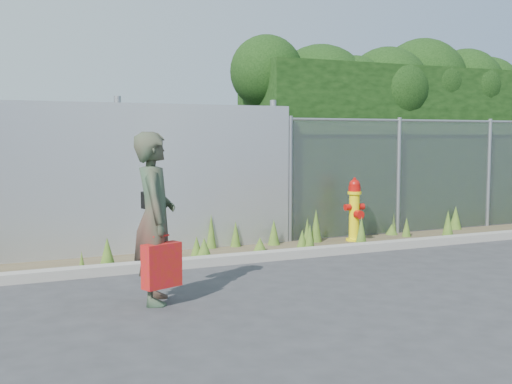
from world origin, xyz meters
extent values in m
plane|color=#313133|center=(0.00, 0.00, 0.00)|extent=(80.00, 80.00, 0.00)
cube|color=gray|center=(0.00, 1.80, 0.06)|extent=(16.00, 0.22, 0.12)
cube|color=#4C402B|center=(0.00, 2.40, 0.01)|extent=(16.00, 1.20, 0.01)
cone|color=#3A5E1C|center=(-2.42, 2.11, 0.13)|extent=(0.08, 0.08, 0.26)
cone|color=#3A5E1C|center=(-0.34, 2.93, 0.27)|extent=(0.16, 0.16, 0.53)
cone|color=#3A5E1C|center=(-2.09, 2.13, 0.20)|extent=(0.22, 0.22, 0.41)
cone|color=#3A5E1C|center=(0.90, 2.09, 0.21)|extent=(0.17, 0.17, 0.42)
cone|color=#3A5E1C|center=(0.05, 2.91, 0.20)|extent=(0.16, 0.16, 0.40)
cone|color=#3A5E1C|center=(0.23, 2.40, 0.11)|extent=(0.21, 0.21, 0.22)
cone|color=#3A5E1C|center=(1.84, 2.12, 0.24)|extent=(0.19, 0.19, 0.47)
cone|color=#3A5E1C|center=(2.99, 2.88, 0.10)|extent=(0.22, 0.22, 0.19)
cone|color=#3A5E1C|center=(0.65, 2.79, 0.20)|extent=(0.20, 0.20, 0.41)
cone|color=#3A5E1C|center=(3.13, 3.01, 0.18)|extent=(0.09, 0.09, 0.37)
cone|color=#3A5E1C|center=(1.18, 2.66, 0.21)|extent=(0.14, 0.14, 0.42)
cone|color=#3A5E1C|center=(1.40, 2.76, 0.27)|extent=(0.19, 0.19, 0.54)
cone|color=#3A5E1C|center=(-0.75, 2.14, 0.16)|extent=(0.24, 0.24, 0.31)
cone|color=#3A5E1C|center=(3.07, 2.59, 0.17)|extent=(0.16, 0.16, 0.34)
cone|color=#3A5E1C|center=(-0.80, 2.31, 0.16)|extent=(0.19, 0.19, 0.31)
cone|color=#3A5E1C|center=(-1.24, 2.86, 0.21)|extent=(0.08, 0.08, 0.42)
cone|color=#3A5E1C|center=(3.51, 2.06, 0.25)|extent=(0.22, 0.22, 0.49)
cone|color=#3A5E1C|center=(0.88, 2.28, 0.15)|extent=(0.19, 0.19, 0.30)
cone|color=#3A5E1C|center=(4.45, 2.92, 0.22)|extent=(0.23, 0.23, 0.44)
cube|color=#ABADB2|center=(-3.25, 3.00, 1.10)|extent=(8.50, 0.08, 2.20)
cylinder|color=gray|center=(-1.70, 3.12, 1.15)|extent=(0.10, 0.10, 2.30)
cylinder|color=gray|center=(0.80, 3.12, 1.15)|extent=(0.10, 0.10, 2.30)
cube|color=gray|center=(4.25, 3.00, 1.00)|extent=(6.50, 0.03, 2.00)
cylinder|color=gray|center=(4.25, 3.00, 2.00)|extent=(6.50, 0.04, 0.04)
cylinder|color=gray|center=(1.05, 3.00, 1.02)|extent=(0.07, 0.07, 2.05)
cylinder|color=gray|center=(3.20, 3.00, 1.02)|extent=(0.07, 0.07, 2.05)
cylinder|color=gray|center=(5.30, 3.00, 1.02)|extent=(0.07, 0.07, 2.05)
cube|color=black|center=(4.55, 4.00, 1.50)|extent=(7.30, 1.60, 3.00)
sphere|color=black|center=(1.11, 4.02, 2.84)|extent=(1.27, 1.27, 1.27)
sphere|color=black|center=(2.31, 4.20, 2.46)|extent=(1.89, 1.89, 1.89)
sphere|color=black|center=(2.84, 3.91, 2.50)|extent=(1.40, 1.40, 1.40)
sphere|color=black|center=(3.58, 3.89, 2.59)|extent=(1.62, 1.62, 1.62)
sphere|color=black|center=(4.53, 4.04, 2.76)|extent=(1.75, 1.75, 1.75)
sphere|color=black|center=(5.50, 3.89, 2.72)|extent=(1.50, 1.50, 1.50)
sphere|color=black|center=(6.19, 4.02, 2.65)|extent=(1.42, 1.42, 1.42)
cylinder|color=yellow|center=(2.02, 2.60, 0.03)|extent=(0.26, 0.26, 0.06)
cylinder|color=yellow|center=(2.02, 2.60, 0.39)|extent=(0.17, 0.17, 0.79)
cylinder|color=yellow|center=(2.02, 2.60, 0.81)|extent=(0.22, 0.22, 0.05)
cylinder|color=#B20F0A|center=(2.02, 2.60, 0.87)|extent=(0.20, 0.20, 0.09)
sphere|color=#B20F0A|center=(2.02, 2.60, 0.94)|extent=(0.18, 0.18, 0.18)
cylinder|color=#B20F0A|center=(2.02, 2.60, 1.03)|extent=(0.05, 0.05, 0.05)
cylinder|color=#B20F0A|center=(1.89, 2.60, 0.58)|extent=(0.09, 0.10, 0.10)
cylinder|color=#B20F0A|center=(2.15, 2.60, 0.58)|extent=(0.09, 0.10, 0.10)
cylinder|color=#B20F0A|center=(2.02, 2.47, 0.46)|extent=(0.14, 0.11, 0.14)
imported|color=#106944|center=(-1.99, 0.24, 0.89)|extent=(0.58, 0.73, 1.77)
cube|color=#A92409|center=(-1.98, 0.04, 0.43)|extent=(0.41, 0.15, 0.45)
cylinder|color=#A92409|center=(-1.98, 0.04, 0.73)|extent=(0.19, 0.02, 0.02)
cube|color=black|center=(-1.94, 0.48, 1.05)|extent=(0.24, 0.10, 0.18)
camera|label=1|loc=(-3.79, -6.14, 1.73)|focal=45.00mm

